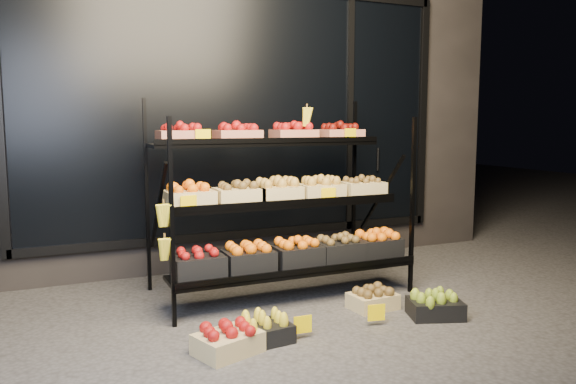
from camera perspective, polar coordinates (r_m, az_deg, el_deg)
name	(u,v)px	position (r m, az deg, el deg)	size (l,w,h in m)	color
ground	(313,314)	(4.38, 2.59, -12.33)	(24.00, 24.00, 0.00)	#514F4C
building	(213,96)	(6.56, -7.62, 9.60)	(6.00, 2.08, 3.50)	#2D2826
display_rack	(281,202)	(4.72, -0.70, -1.05)	(2.18, 1.02, 1.70)	black
tag_floor_a	(303,330)	(3.91, 1.51, -13.85)	(0.13, 0.01, 0.12)	#FFD300
tag_floor_b	(376,318)	(4.18, 8.96, -12.52)	(0.13, 0.01, 0.12)	#FFD300
floor_crate_left	(228,339)	(3.69, -6.13, -14.64)	(0.46, 0.40, 0.20)	#DCC27E
floor_crate_midleft	(264,330)	(3.85, -2.50, -13.79)	(0.38, 0.30, 0.19)	black
floor_crate_midright	(373,298)	(4.53, 8.61, -10.58)	(0.37, 0.28, 0.19)	#DCC27E
floor_crate_right	(435,305)	(4.44, 14.74, -11.05)	(0.46, 0.39, 0.20)	black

